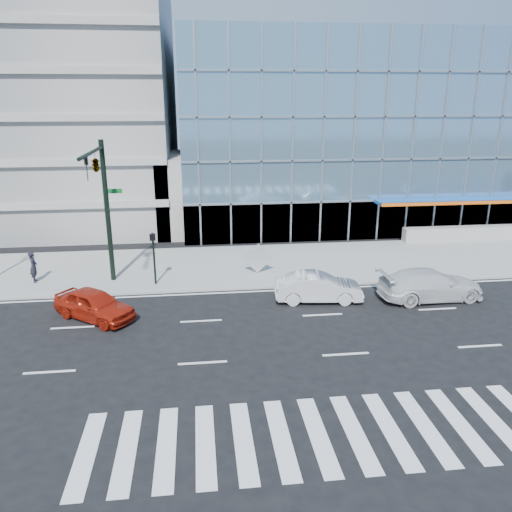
# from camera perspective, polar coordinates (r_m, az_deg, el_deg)

# --- Properties ---
(ground) EXTENTS (160.00, 160.00, 0.00)m
(ground) POSITION_cam_1_polar(r_m,az_deg,el_deg) (25.14, 7.60, -6.69)
(ground) COLOR black
(ground) RESTS_ON ground
(sidewalk) EXTENTS (120.00, 8.00, 0.15)m
(sidewalk) POSITION_cam_1_polar(r_m,az_deg,el_deg) (32.38, 4.17, -0.77)
(sidewalk) COLOR gray
(sidewalk) RESTS_ON ground
(theatre_building) EXTENTS (42.00, 26.00, 15.00)m
(theatre_building) POSITION_cam_1_polar(r_m,az_deg,el_deg) (52.18, 16.18, 13.97)
(theatre_building) COLOR #6B95B3
(theatre_building) RESTS_ON ground
(parking_garage) EXTENTS (24.00, 24.00, 20.00)m
(parking_garage) POSITION_cam_1_polar(r_m,az_deg,el_deg) (50.13, -24.05, 15.91)
(parking_garage) COLOR gray
(parking_garage) RESTS_ON ground
(ramp_block) EXTENTS (6.00, 8.00, 6.00)m
(ramp_block) POSITION_cam_1_polar(r_m,az_deg,el_deg) (40.79, -6.80, 7.27)
(ramp_block) COLOR gray
(ramp_block) RESTS_ON ground
(tower_backdrop) EXTENTS (14.00, 14.00, 48.00)m
(tower_backdrop) POSITION_cam_1_polar(r_m,az_deg,el_deg) (96.18, -23.45, 24.60)
(tower_backdrop) COLOR gray
(tower_backdrop) RESTS_ON ground
(traffic_signal) EXTENTS (1.14, 5.74, 8.00)m
(traffic_signal) POSITION_cam_1_polar(r_m,az_deg,el_deg) (27.48, -17.46, 8.22)
(traffic_signal) COLOR black
(traffic_signal) RESTS_ON sidewalk
(ped_signal_post) EXTENTS (0.30, 0.33, 3.00)m
(ped_signal_post) POSITION_cam_1_polar(r_m,az_deg,el_deg) (28.40, -11.63, 0.61)
(ped_signal_post) COLOR black
(ped_signal_post) RESTS_ON sidewalk
(white_suv) EXTENTS (5.68, 2.53, 1.62)m
(white_suv) POSITION_cam_1_polar(r_m,az_deg,el_deg) (28.12, 19.32, -3.10)
(white_suv) COLOR silver
(white_suv) RESTS_ON ground
(white_sedan) EXTENTS (4.71, 2.05, 1.51)m
(white_sedan) POSITION_cam_1_polar(r_m,az_deg,el_deg) (26.50, 7.13, -3.59)
(white_sedan) COLOR silver
(white_sedan) RESTS_ON ground
(red_sedan) EXTENTS (4.50, 3.99, 1.47)m
(red_sedan) POSITION_cam_1_polar(r_m,az_deg,el_deg) (25.49, -18.00, -5.29)
(red_sedan) COLOR #A21D0C
(red_sedan) RESTS_ON ground
(pedestrian) EXTENTS (0.57, 0.74, 1.82)m
(pedestrian) POSITION_cam_1_polar(r_m,az_deg,el_deg) (31.24, -24.08, -1.12)
(pedestrian) COLOR black
(pedestrian) RESTS_ON sidewalk
(tilted_panel) EXTENTS (1.84, 0.09, 1.84)m
(tilted_panel) POSITION_cam_1_polar(r_m,az_deg,el_deg) (29.97, 0.21, -0.26)
(tilted_panel) COLOR #A9A9A9
(tilted_panel) RESTS_ON sidewalk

